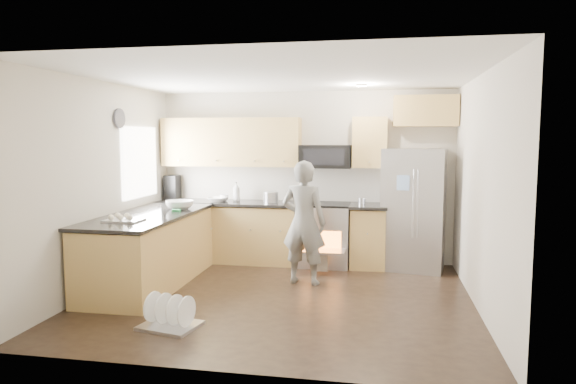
% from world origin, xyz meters
% --- Properties ---
extents(ground, '(4.50, 4.50, 0.00)m').
position_xyz_m(ground, '(0.00, 0.00, 0.00)').
color(ground, black).
rests_on(ground, ground).
extents(room_shell, '(4.54, 4.04, 2.62)m').
position_xyz_m(room_shell, '(-0.04, 0.02, 1.67)').
color(room_shell, beige).
rests_on(room_shell, ground).
extents(back_cabinet_run, '(4.45, 0.64, 2.50)m').
position_xyz_m(back_cabinet_run, '(-0.59, 1.75, 0.96)').
color(back_cabinet_run, tan).
rests_on(back_cabinet_run, ground).
extents(peninsula, '(0.96, 2.36, 1.04)m').
position_xyz_m(peninsula, '(-1.75, 0.25, 0.47)').
color(peninsula, tan).
rests_on(peninsula, ground).
extents(stove_range, '(0.76, 0.97, 1.79)m').
position_xyz_m(stove_range, '(0.35, 1.69, 0.68)').
color(stove_range, '#B7B7BC').
rests_on(stove_range, ground).
extents(refrigerator, '(0.96, 0.80, 1.74)m').
position_xyz_m(refrigerator, '(1.64, 1.70, 0.87)').
color(refrigerator, '#B7B7BC').
rests_on(refrigerator, ground).
extents(person, '(0.64, 0.47, 1.61)m').
position_xyz_m(person, '(0.20, 0.66, 0.81)').
color(person, gray).
rests_on(person, ground).
extents(dish_rack, '(0.63, 0.55, 0.34)m').
position_xyz_m(dish_rack, '(-0.89, -1.14, 0.09)').
color(dish_rack, '#B7B7BC').
rests_on(dish_rack, ground).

